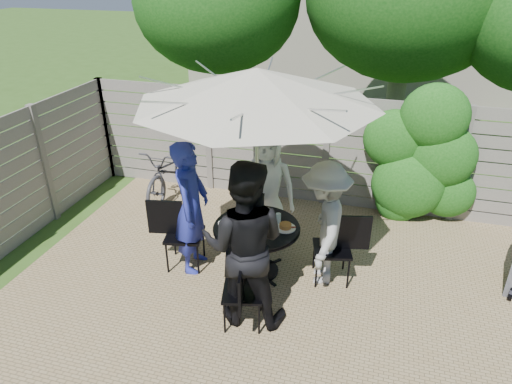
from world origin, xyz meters
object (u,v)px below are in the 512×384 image
(patio_table, at_px, (257,240))
(glass_front, at_px, (262,233))
(person_right, at_px, (324,224))
(person_front, at_px, (244,245))
(chair_back, at_px, (267,218))
(umbrella, at_px, (257,86))
(person_back, at_px, (266,186))
(plate_back, at_px, (261,210))
(coffee_cup, at_px, (267,214))
(plate_left, at_px, (228,222))
(person_left, at_px, (191,208))
(plate_right, at_px, (285,227))
(syrup_jug, at_px, (253,218))
(bicycle, at_px, (172,170))
(chair_left, at_px, (184,247))
(glass_back, at_px, (252,210))
(plate_front, at_px, (252,240))
(glass_left, at_px, (234,224))
(glass_right, at_px, (278,219))
(chair_right, at_px, (332,261))
(chair_front, at_px, (243,305))

(patio_table, xyz_separation_m, glass_front, (0.13, -0.25, 0.28))
(person_right, bearing_deg, person_front, -45.00)
(chair_back, bearing_deg, umbrella, -5.52)
(person_right, bearing_deg, patio_table, -90.00)
(person_back, xyz_separation_m, person_right, (0.92, -0.73, -0.04))
(plate_back, bearing_deg, patio_table, -83.30)
(coffee_cup, bearing_deg, plate_left, -147.74)
(person_left, bearing_deg, person_back, -45.00)
(person_front, height_order, plate_right, person_front)
(syrup_jug, height_order, bicycle, bicycle)
(chair_left, xyz_separation_m, syrup_jug, (0.89, 0.16, 0.49))
(chair_back, xyz_separation_m, person_left, (-0.71, -1.05, 0.63))
(glass_back, bearing_deg, plate_right, -22.48)
(person_back, height_order, person_left, person_left)
(plate_front, relative_size, glass_left, 1.86)
(person_back, bearing_deg, umbrella, -90.00)
(patio_table, height_order, bicycle, bicycle)
(glass_right, height_order, bicycle, bicycle)
(person_back, distance_m, person_right, 1.17)
(glass_front, bearing_deg, syrup_jug, 124.74)
(plate_back, bearing_deg, coffee_cup, -47.76)
(person_right, xyz_separation_m, plate_right, (-0.47, -0.05, -0.08))
(person_front, distance_m, plate_left, 0.94)
(plate_front, xyz_separation_m, syrup_jug, (-0.11, 0.40, 0.06))
(umbrella, xyz_separation_m, person_back, (-0.10, 0.82, -1.61))
(chair_back, distance_m, person_left, 1.42)
(person_right, relative_size, plate_back, 6.21)
(chair_back, xyz_separation_m, chair_left, (-0.85, -1.07, 0.03))
(bicycle, bearing_deg, coffee_cup, -35.71)
(person_front, relative_size, syrup_jug, 12.13)
(patio_table, height_order, coffee_cup, coffee_cup)
(chair_back, bearing_deg, glass_right, 11.29)
(glass_front, relative_size, syrup_jug, 0.88)
(chair_right, distance_m, glass_front, 1.03)
(chair_front, distance_m, syrup_jug, 1.14)
(chair_left, height_order, chair_right, chair_left)
(bicycle, bearing_deg, glass_back, -38.37)
(person_right, distance_m, coffee_cup, 0.76)
(patio_table, height_order, chair_front, chair_front)
(person_back, distance_m, glass_left, 0.97)
(chair_left, distance_m, syrup_jug, 1.03)
(chair_back, relative_size, plate_left, 3.34)
(glass_back, bearing_deg, plate_back, 50.44)
(plate_left, bearing_deg, patio_table, 6.70)
(person_right, xyz_separation_m, glass_right, (-0.58, 0.04, -0.03))
(patio_table, distance_m, umbrella, 1.97)
(person_left, xyz_separation_m, syrup_jug, (0.76, 0.14, -0.10))
(chair_front, distance_m, person_front, 0.71)
(plate_front, bearing_deg, person_back, 96.70)
(person_front, bearing_deg, glass_back, -84.50)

